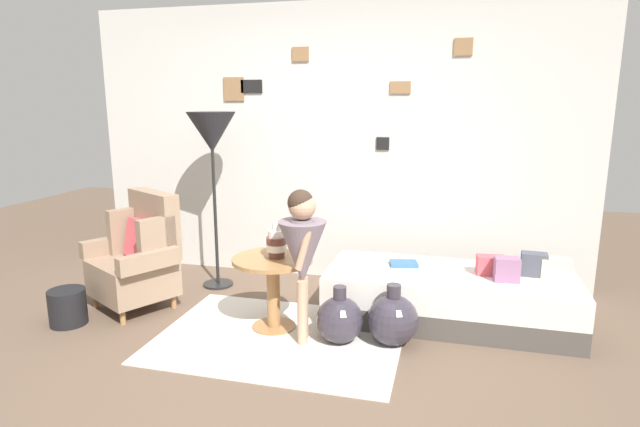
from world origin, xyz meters
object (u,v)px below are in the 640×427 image
object	(u,v)px
armchair	(139,256)
side_table	(273,277)
daybed	(449,297)
vase_striped	(276,243)
floor_lamp	(212,137)
person_child	(302,247)
demijohn_near	(340,319)
book_on_daybed	(404,264)
magazine_basket	(68,307)
demijohn_far	(393,320)

from	to	relation	value
armchair	side_table	world-z (taller)	armchair
daybed	vase_striped	world-z (taller)	vase_striped
floor_lamp	person_child	distance (m)	1.60
person_child	demijohn_near	world-z (taller)	person_child
book_on_daybed	vase_striped	bearing A→B (deg)	-148.47
daybed	book_on_daybed	distance (m)	0.44
armchair	demijohn_near	xyz separation A→B (m)	(1.78, -0.25, -0.27)
armchair	demijohn_near	world-z (taller)	armchair
side_table	vase_striped	xyz separation A→B (m)	(0.03, 0.01, 0.27)
side_table	vase_striped	world-z (taller)	vase_striped
side_table	demijohn_near	xyz separation A→B (m)	(0.54, -0.11, -0.23)
floor_lamp	book_on_daybed	distance (m)	2.02
demijohn_near	magazine_basket	size ratio (longest dim) A/B	1.52
vase_striped	demijohn_near	world-z (taller)	vase_striped
armchair	person_child	bearing A→B (deg)	-11.42
vase_striped	demijohn_far	distance (m)	1.01
vase_striped	book_on_daybed	bearing A→B (deg)	31.53
book_on_daybed	demijohn_far	bearing A→B (deg)	-91.02
demijohn_near	person_child	bearing A→B (deg)	-166.96
person_child	demijohn_near	bearing A→B (deg)	13.04
side_table	vase_striped	size ratio (longest dim) A/B	2.25
book_on_daybed	magazine_basket	bearing A→B (deg)	-160.27
person_child	book_on_daybed	distance (m)	1.02
vase_striped	floor_lamp	distance (m)	1.35
armchair	demijohn_near	distance (m)	1.81
demijohn_near	armchair	bearing A→B (deg)	172.08
armchair	daybed	xyz separation A→B (m)	(2.53, 0.34, -0.24)
magazine_basket	demijohn_near	bearing A→B (deg)	6.08
side_table	person_child	size ratio (longest dim) A/B	0.54
person_child	floor_lamp	bearing A→B (deg)	140.10
floor_lamp	demijohn_near	distance (m)	2.03
vase_striped	magazine_basket	distance (m)	1.73
daybed	demijohn_far	size ratio (longest dim) A/B	4.24
demijohn_near	magazine_basket	distance (m)	2.13
demijohn_far	side_table	bearing A→B (deg)	177.27
side_table	demijohn_near	size ratio (longest dim) A/B	1.43
demijohn_far	floor_lamp	bearing A→B (deg)	155.19
magazine_basket	armchair	bearing A→B (deg)	53.78
daybed	demijohn_near	distance (m)	0.95
armchair	book_on_daybed	bearing A→B (deg)	11.15
vase_striped	demijohn_far	bearing A→B (deg)	-3.73
armchair	demijohn_far	bearing A→B (deg)	-4.86
demijohn_far	magazine_basket	xyz separation A→B (m)	(-2.50, -0.29, -0.05)
side_table	person_child	xyz separation A→B (m)	(0.28, -0.17, 0.31)
person_child	demijohn_far	size ratio (longest dim) A/B	2.49
person_child	magazine_basket	size ratio (longest dim) A/B	4.00
book_on_daybed	side_table	bearing A→B (deg)	-148.58
person_child	book_on_daybed	xyz separation A→B (m)	(0.64, 0.73, -0.30)
daybed	book_on_daybed	bearing A→B (deg)	166.22
person_child	armchair	bearing A→B (deg)	168.58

